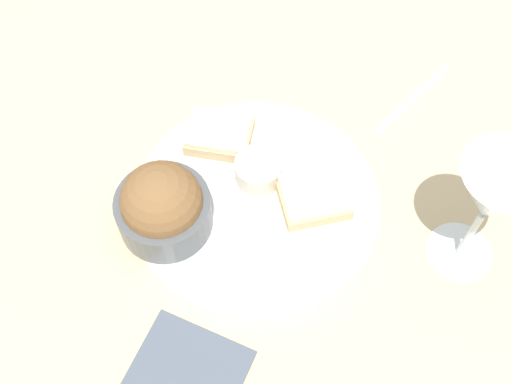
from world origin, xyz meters
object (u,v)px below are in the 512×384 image
cheese_toast_far (219,135)px  fork (413,98)px  salad_bowl (163,206)px  wine_glass (493,198)px  sauce_ramekin (258,170)px  cheese_toast_near (314,197)px

cheese_toast_far → fork: (-0.27, -0.06, -0.02)m
cheese_toast_far → fork: bearing=-168.1°
fork → cheese_toast_far: bearing=11.9°
salad_bowl → wine_glass: (-0.35, 0.06, 0.08)m
sauce_ramekin → wine_glass: bearing=153.3°
salad_bowl → wine_glass: wine_glass is taller
sauce_ramekin → fork: (-0.22, -0.12, -0.03)m
fork → cheese_toast_near: bearing=44.6°
cheese_toast_near → fork: cheese_toast_near is taller
salad_bowl → wine_glass: size_ratio=0.63×
cheese_toast_near → fork: 0.23m
cheese_toast_near → sauce_ramekin: bearing=-32.8°
cheese_toast_far → cheese_toast_near: bearing=137.1°
wine_glass → fork: bearing=-88.3°
salad_bowl → cheese_toast_near: 0.18m
cheese_toast_far → wine_glass: bearing=147.4°
sauce_ramekin → fork: bearing=-152.4°
cheese_toast_near → fork: (-0.16, -0.16, -0.02)m
cheese_toast_far → salad_bowl: bearing=58.6°
salad_bowl → cheese_toast_far: 0.14m
sauce_ramekin → fork: 0.25m
sauce_ramekin → salad_bowl: bearing=25.2°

